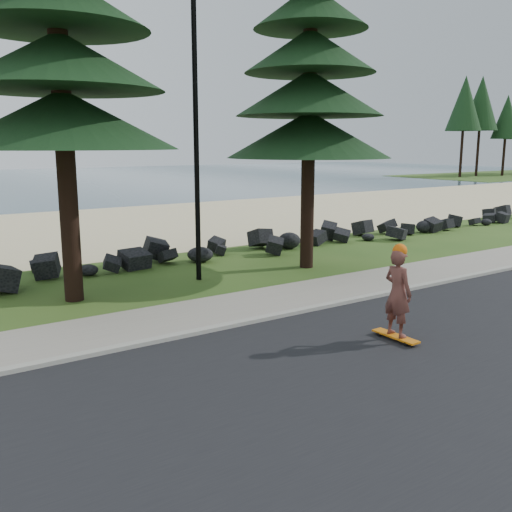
{
  "coord_description": "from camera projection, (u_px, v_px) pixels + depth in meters",
  "views": [
    {
      "loc": [
        -7.29,
        -10.45,
        3.7
      ],
      "look_at": [
        -0.24,
        0.0,
        1.21
      ],
      "focal_mm": 40.0,
      "sensor_mm": 36.0,
      "label": 1
    }
  ],
  "objects": [
    {
      "name": "ground",
      "position": [
        265.0,
        306.0,
        13.21
      ],
      "size": [
        160.0,
        160.0,
        0.0
      ],
      "primitive_type": "plane",
      "color": "#294B17",
      "rests_on": "ground"
    },
    {
      "name": "seawall_boulders",
      "position": [
        162.0,
        265.0,
        17.77
      ],
      "size": [
        60.0,
        2.4,
        1.1
      ],
      "primitive_type": null,
      "color": "black",
      "rests_on": "ground"
    },
    {
      "name": "lamp_post",
      "position": [
        196.0,
        127.0,
        15.01
      ],
      "size": [
        0.25,
        0.14,
        8.14
      ],
      "color": "black",
      "rests_on": "ground"
    },
    {
      "name": "beach_sand",
      "position": [
        76.0,
        229.0,
        25.01
      ],
      "size": [
        160.0,
        15.0,
        0.01
      ],
      "primitive_type": "cube",
      "color": "beige",
      "rests_on": "ground"
    },
    {
      "name": "kerb",
      "position": [
        288.0,
        314.0,
        12.47
      ],
      "size": [
        160.0,
        0.2,
        0.1
      ],
      "primitive_type": "cube",
      "color": "#A3A093",
      "rests_on": "ground"
    },
    {
      "name": "skateboarder",
      "position": [
        398.0,
        293.0,
        10.69
      ],
      "size": [
        0.4,
        1.01,
        1.87
      ],
      "rotation": [
        0.0,
        0.0,
        1.58
      ],
      "color": "orange",
      "rests_on": "ground"
    },
    {
      "name": "sidewalk",
      "position": [
        260.0,
        303.0,
        13.37
      ],
      "size": [
        160.0,
        2.0,
        0.08
      ],
      "primitive_type": "cube",
      "color": "gray",
      "rests_on": "ground"
    },
    {
      "name": "road",
      "position": [
        418.0,
        368.0,
        9.55
      ],
      "size": [
        160.0,
        7.0,
        0.02
      ],
      "primitive_type": "cube",
      "color": "black",
      "rests_on": "ground"
    }
  ]
}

